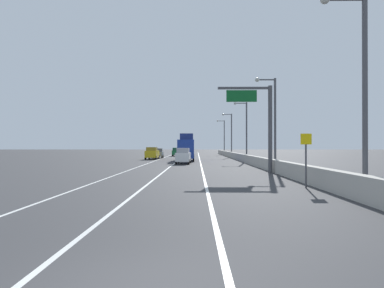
{
  "coord_description": "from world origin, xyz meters",
  "views": [
    {
      "loc": [
        0.95,
        -5.43,
        2.31
      ],
      "look_at": [
        0.32,
        42.95,
        2.6
      ],
      "focal_mm": 32.23,
      "sensor_mm": 36.0,
      "label": 1
    }
  ],
  "objects": [
    {
      "name": "lamp_post_right_third",
      "position": [
        8.5,
        48.43,
        5.35
      ],
      "size": [
        2.14,
        0.44,
        9.23
      ],
      "color": "#4C4C51",
      "rests_on": "ground_plane"
    },
    {
      "name": "car_red_0",
      "position": [
        -0.62,
        84.01,
        1.05
      ],
      "size": [
        1.87,
        4.52,
        2.11
      ],
      "color": "red",
      "rests_on": "ground_plane"
    },
    {
      "name": "speed_advisory_sign",
      "position": [
        6.99,
        13.62,
        1.76
      ],
      "size": [
        0.6,
        0.11,
        3.0
      ],
      "color": "#4C4C51",
      "rests_on": "ground_plane"
    },
    {
      "name": "lane_stripe_left",
      "position": [
        -5.5,
        55.0,
        0.0
      ],
      "size": [
        0.16,
        130.0,
        0.0
      ],
      "primitive_type": "cube",
      "color": "silver",
      "rests_on": "ground_plane"
    },
    {
      "name": "car_white_1",
      "position": [
        -0.76,
        39.24,
        1.02
      ],
      "size": [
        1.94,
        4.77,
        2.05
      ],
      "color": "white",
      "rests_on": "ground_plane"
    },
    {
      "name": "lamp_post_right_fifth",
      "position": [
        8.1,
        86.57,
        5.35
      ],
      "size": [
        2.14,
        0.44,
        9.23
      ],
      "color": "#4C4C51",
      "rests_on": "ground_plane"
    },
    {
      "name": "ground_plane",
      "position": [
        0.0,
        64.0,
        0.0
      ],
      "size": [
        320.0,
        320.0,
        0.0
      ],
      "primitive_type": "plane",
      "color": "#38383A"
    },
    {
      "name": "lamp_post_right_near",
      "position": [
        8.33,
        10.29,
        5.35
      ],
      "size": [
        2.14,
        0.44,
        9.23
      ],
      "color": "#4C4C51",
      "rests_on": "ground_plane"
    },
    {
      "name": "lamp_post_right_second",
      "position": [
        8.6,
        29.36,
        5.35
      ],
      "size": [
        2.14,
        0.44,
        9.23
      ],
      "color": "#4C4C51",
      "rests_on": "ground_plane"
    },
    {
      "name": "box_truck",
      "position": [
        -0.64,
        48.51,
        1.98
      ],
      "size": [
        2.54,
        9.83,
        4.33
      ],
      "color": "navy",
      "rests_on": "ground_plane"
    },
    {
      "name": "overhead_sign_gantry",
      "position": [
        6.55,
        24.18,
        4.73
      ],
      "size": [
        4.68,
        0.36,
        7.5
      ],
      "color": "#47474C",
      "rests_on": "ground_plane"
    },
    {
      "name": "lamp_post_right_fourth",
      "position": [
        8.1,
        67.5,
        5.35
      ],
      "size": [
        2.14,
        0.44,
        9.23
      ],
      "color": "#4C4C51",
      "rests_on": "ground_plane"
    },
    {
      "name": "car_gray_2",
      "position": [
        -6.37,
        60.24,
        0.93
      ],
      "size": [
        2.01,
        4.42,
        1.86
      ],
      "color": "slate",
      "rests_on": "ground_plane"
    },
    {
      "name": "jersey_barrier_right",
      "position": [
        7.89,
        40.0,
        0.55
      ],
      "size": [
        0.6,
        120.0,
        1.1
      ],
      "primitive_type": "cube",
      "color": "#B2ADA3",
      "rests_on": "ground_plane"
    },
    {
      "name": "lane_stripe_center",
      "position": [
        -2.0,
        55.0,
        0.0
      ],
      "size": [
        0.16,
        130.0,
        0.0
      ],
      "primitive_type": "cube",
      "color": "silver",
      "rests_on": "ground_plane"
    },
    {
      "name": "car_yellow_4",
      "position": [
        -6.72,
        54.0,
        1.05
      ],
      "size": [
        2.08,
        4.53,
        2.12
      ],
      "color": "gold",
      "rests_on": "ground_plane"
    },
    {
      "name": "lane_stripe_right",
      "position": [
        1.5,
        55.0,
        0.0
      ],
      "size": [
        0.16,
        130.0,
        0.0
      ],
      "primitive_type": "cube",
      "color": "silver",
      "rests_on": "ground_plane"
    },
    {
      "name": "car_green_3",
      "position": [
        -3.62,
        73.39,
        0.96
      ],
      "size": [
        1.95,
        4.22,
        1.92
      ],
      "color": "#196033",
      "rests_on": "ground_plane"
    }
  ]
}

